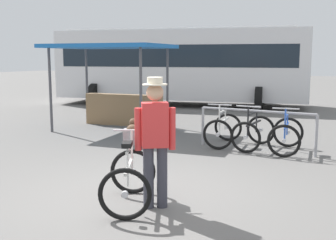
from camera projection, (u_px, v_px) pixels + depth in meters
name	position (u px, v px, depth m)	size (l,w,h in m)	color
ground_plane	(142.00, 196.00, 6.04)	(80.00, 80.00, 0.00)	#605E5B
bike_rack_rail	(256.00, 121.00, 8.84)	(2.51, 0.13, 0.88)	#99999E
racked_bike_white	(223.00, 129.00, 9.42)	(0.79, 1.18, 0.98)	black
racked_bike_black	(254.00, 132.00, 9.08)	(0.71, 1.13, 0.97)	black
racked_bike_blue	(286.00, 135.00, 8.75)	(0.79, 1.17, 0.97)	black
featured_bicycle	(130.00, 168.00, 5.68)	(1.07, 1.26, 1.09)	black
person_with_featured_bike	(155.00, 137.00, 5.44)	(0.46, 0.36, 1.72)	#383842
bus_distant	(180.00, 62.00, 17.07)	(10.30, 4.68, 3.08)	silver
market_stall	(117.00, 78.00, 11.63)	(3.34, 2.63, 2.30)	#4C4C51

